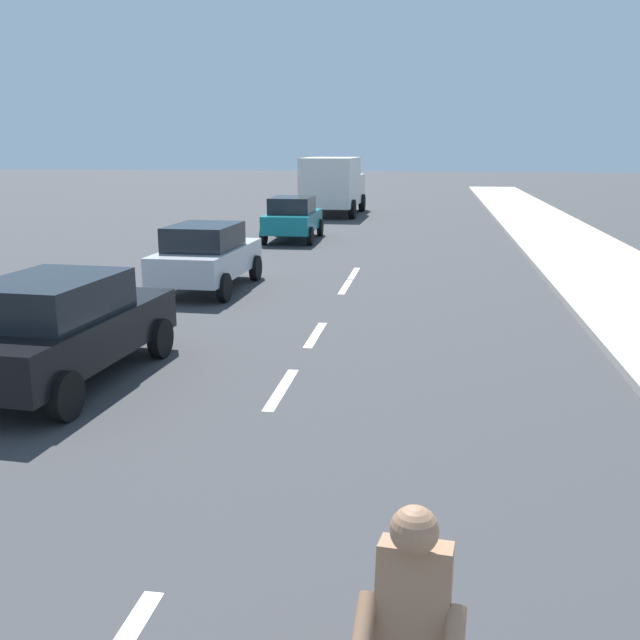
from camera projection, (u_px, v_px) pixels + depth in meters
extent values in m
plane|color=#38383A|center=(349.00, 281.00, 18.24)|extent=(160.00, 160.00, 0.00)
cube|color=#B2ADA3|center=(607.00, 272.00, 19.14)|extent=(3.60, 80.00, 0.14)
cube|color=white|center=(282.00, 389.00, 10.12)|extent=(0.16, 1.80, 0.01)
cube|color=white|center=(316.00, 335.00, 13.03)|extent=(0.16, 1.80, 0.01)
cube|color=white|center=(345.00, 287.00, 17.43)|extent=(0.16, 1.80, 0.01)
cube|color=white|center=(354.00, 273.00, 19.29)|extent=(0.16, 1.80, 0.01)
cube|color=#9E7051|center=(413.00, 607.00, 3.30)|extent=(0.37, 0.34, 0.63)
sphere|color=#9E7051|center=(414.00, 530.00, 3.14)|extent=(0.22, 0.22, 0.22)
cube|color=black|center=(62.00, 335.00, 10.33)|extent=(1.97, 4.23, 0.64)
cube|color=black|center=(50.00, 297.00, 9.99)|extent=(1.65, 2.24, 0.56)
cylinder|color=black|center=(64.00, 333.00, 11.93)|extent=(0.22, 0.65, 0.64)
cylinder|color=black|center=(161.00, 338.00, 11.58)|extent=(0.22, 0.65, 0.64)
cylinder|color=black|center=(65.00, 396.00, 8.91)|extent=(0.22, 0.65, 0.64)
cube|color=#B7BABF|center=(208.00, 261.00, 17.03)|extent=(1.72, 3.91, 0.64)
cube|color=black|center=(204.00, 237.00, 16.71)|extent=(1.48, 2.05, 0.56)
cylinder|color=black|center=(195.00, 266.00, 18.52)|extent=(0.20, 0.64, 0.64)
cylinder|color=black|center=(256.00, 268.00, 18.24)|extent=(0.20, 0.64, 0.64)
cylinder|color=black|center=(154.00, 285.00, 16.00)|extent=(0.20, 0.64, 0.64)
cylinder|color=black|center=(224.00, 288.00, 15.72)|extent=(0.20, 0.64, 0.64)
cube|color=#14727A|center=(293.00, 221.00, 25.98)|extent=(1.72, 3.93, 0.64)
cube|color=black|center=(292.00, 205.00, 25.65)|extent=(1.48, 2.05, 0.56)
cylinder|color=black|center=(278.00, 227.00, 27.44)|extent=(0.19, 0.64, 0.64)
cylinder|color=black|center=(320.00, 228.00, 27.23)|extent=(0.19, 0.64, 0.64)
cylinder|color=black|center=(264.00, 235.00, 24.89)|extent=(0.19, 0.64, 0.64)
cylinder|color=black|center=(310.00, 236.00, 24.68)|extent=(0.19, 0.64, 0.64)
cube|color=beige|center=(340.00, 188.00, 37.51)|extent=(2.45, 2.39, 1.40)
cube|color=silver|center=(331.00, 182.00, 34.54)|extent=(2.49, 4.21, 2.30)
cylinder|color=black|center=(317.00, 202.00, 37.77)|extent=(0.30, 0.91, 0.90)
cylinder|color=black|center=(362.00, 203.00, 37.36)|extent=(0.30, 0.91, 0.90)
cylinder|color=black|center=(302.00, 208.00, 34.03)|extent=(0.30, 0.91, 0.90)
cylinder|color=black|center=(352.00, 209.00, 33.63)|extent=(0.30, 0.91, 0.90)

